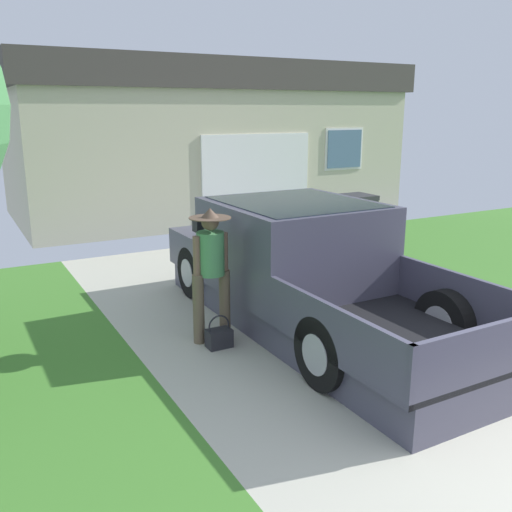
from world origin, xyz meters
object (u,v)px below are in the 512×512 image
(pickup_truck, at_px, (298,268))
(wheeled_trash_bin, at_px, (358,216))
(person_with_hat, at_px, (211,264))
(house_with_garage, at_px, (203,139))
(handbag, at_px, (219,337))

(pickup_truck, bearing_deg, wheeled_trash_bin, 41.85)
(person_with_hat, height_order, house_with_garage, house_with_garage)
(pickup_truck, bearing_deg, house_with_garage, 74.34)
(pickup_truck, relative_size, person_with_hat, 3.27)
(handbag, bearing_deg, house_with_garage, 67.55)
(wheeled_trash_bin, bearing_deg, house_with_garage, 104.14)
(wheeled_trash_bin, bearing_deg, handbag, -143.63)
(person_with_hat, distance_m, house_with_garage, 9.72)
(person_with_hat, bearing_deg, pickup_truck, -0.20)
(pickup_truck, xyz_separation_m, wheeled_trash_bin, (3.75, 3.41, -0.17))
(handbag, xyz_separation_m, wheeled_trash_bin, (5.14, 3.79, 0.44))
(pickup_truck, xyz_separation_m, house_with_garage, (2.40, 8.79, 1.32))
(pickup_truck, height_order, handbag, pickup_truck)
(house_with_garage, bearing_deg, handbag, -112.45)
(house_with_garage, height_order, wheeled_trash_bin, house_with_garage)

